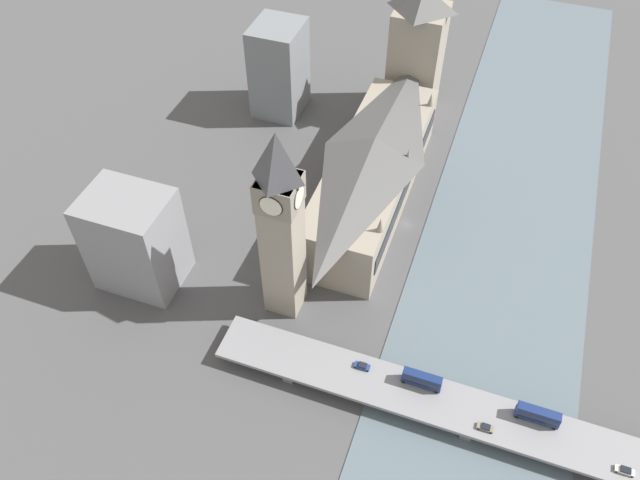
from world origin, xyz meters
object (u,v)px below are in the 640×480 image
Objects in this scene: victoria_tower at (417,52)px; road_bridge at (471,413)px; clock_tower at (281,223)px; double_decker_bus_lead at (538,415)px; car_northbound_mid at (485,427)px; parliament_hall at (373,170)px; car_southbound_lead at (625,470)px; double_decker_bus_mid at (422,379)px; car_northbound_tail at (362,366)px.

road_bridge is (-48.92, 129.68, -22.37)m from victoria_tower.
clock_tower is 5.89× the size of double_decker_bus_lead.
road_bridge is at bearing 110.67° from victoria_tower.
clock_tower is at bearing -20.14° from car_northbound_mid.
clock_tower is at bearing 77.66° from parliament_hall.
double_decker_bus_lead is at bearing -16.65° from car_southbound_lead.
clock_tower is 105.21m from car_southbound_lead.
double_decker_bus_lead is (-76.31, 16.80, -27.39)m from clock_tower.
victoria_tower is 140.39m from road_bridge.
parliament_hall reaches higher than double_decker_bus_mid.
parliament_hall is at bearing -102.34° from clock_tower.
victoria_tower reaches higher than road_bridge.
parliament_hall is 88.07m from road_bridge.
road_bridge is 33.80× the size of car_northbound_mid.
double_decker_bus_lead is at bearing -179.90° from double_decker_bus_mid.
car_northbound_tail is at bearing 149.88° from clock_tower.
car_northbound_mid is (-18.47, 6.77, -2.02)m from double_decker_bus_mid.
parliament_hall is 95.12m from double_decker_bus_lead.
car_southbound_lead is (-68.76, 6.25, 0.01)m from car_northbound_tail.
parliament_hall is at bearing -63.62° from double_decker_bus_mid.
clock_tower reaches higher than double_decker_bus_mid.
car_northbound_mid is 0.92× the size of car_southbound_lead.
double_decker_bus_mid is 2.48× the size of car_northbound_tail.
victoria_tower is 12.40× the size of car_southbound_lead.
double_decker_bus_lead is at bearing 117.16° from victoria_tower.
double_decker_bus_mid is 16.54m from car_northbound_tail.
car_southbound_lead is at bearing -179.57° from car_northbound_mid.
parliament_hall is at bearing -56.07° from road_bridge.
victoria_tower is at bearing -95.96° from clock_tower.
parliament_hall is 20.75× the size of car_northbound_mid.
double_decker_bus_lead is (-64.80, 69.38, -6.03)m from parliament_hall.
car_southbound_lead is at bearing 174.81° from car_northbound_tail.
road_bridge is at bearing 167.49° from double_decker_bus_mid.
car_northbound_mid is at bearing 169.45° from car_northbound_tail.
road_bridge is 5.64m from car_northbound_mid.
car_northbound_mid is (-64.41, 23.63, -29.42)m from clock_tower.
clock_tower is 15.62× the size of car_northbound_mid.
road_bridge is 30.97× the size of car_southbound_lead.
double_decker_bus_mid is at bearing -12.51° from road_bridge.
victoria_tower is at bearing -74.75° from double_decker_bus_mid.
car_northbound_tail is at bearing -5.42° from road_bridge.
double_decker_bus_mid is 2.35× the size of car_southbound_lead.
parliament_hall reaches higher than road_bridge.
victoria_tower reaches higher than car_southbound_lead.
car_northbound_tail reaches higher than car_northbound_mid.
car_northbound_tail is at bearing 0.40° from double_decker_bus_lead.
car_northbound_mid is at bearing 111.68° from victoria_tower.
parliament_hall is 1.33× the size of clock_tower.
car_northbound_mid is (-52.91, 76.20, -8.05)m from parliament_hall.
parliament_hall is 19.01× the size of car_southbound_lead.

